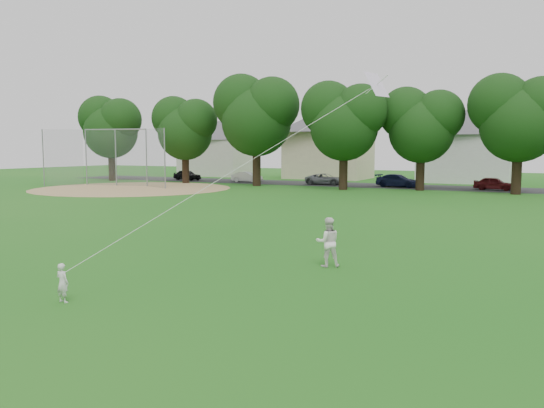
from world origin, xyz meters
The scene contains 10 objects.
ground centered at (0.00, 0.00, 0.00)m, with size 160.00×160.00×0.00m, color #165F15.
street centered at (0.00, 42.00, 0.01)m, with size 90.00×7.00×0.01m, color #2D2D30.
dirt_infield centered at (-26.00, 28.00, 0.01)m, with size 18.00×18.00×0.02m, color #9E7F51.
toddler centered at (-2.43, -0.79, 0.48)m, with size 0.35×0.23×0.95m, color silver.
older_boy centered at (1.78, 5.71, 0.77)m, with size 0.75×0.58×1.54m, color white.
kite centered at (0.18, 3.22, 3.18)m, with size 3.01×4.53×10.79m.
baseball_backstop centered at (-29.92, 29.63, 2.77)m, with size 12.36×4.53×5.55m.
tree_row centered at (0.56, 36.24, 6.53)m, with size 82.97×9.59×11.26m.
parked_cars centered at (-8.68, 41.00, 0.59)m, with size 45.61×2.20×1.22m.
house_row centered at (-0.77, 52.00, 4.83)m, with size 77.01×13.79×10.33m.
Camera 1 is at (7.61, -9.48, 3.65)m, focal length 35.00 mm.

